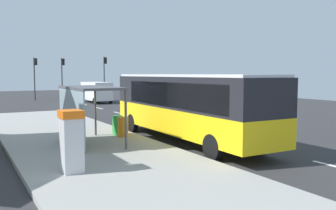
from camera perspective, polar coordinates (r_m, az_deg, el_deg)
ground_plane at (r=29.83m, az=-8.21°, el=-1.35°), size 56.00×92.00×0.04m
sidewalk_platform at (r=16.51m, az=-13.42°, el=-6.15°), size 6.20×30.00×0.18m
lane_stripe_seg_1 at (r=17.14m, az=11.68°, el=-5.99°), size 0.16×2.20×0.01m
lane_stripe_seg_2 at (r=21.08m, az=2.60°, el=-3.85°), size 0.16×2.20×0.01m
lane_stripe_seg_3 at (r=25.39m, az=-3.49°, el=-2.35°), size 0.16×2.20×0.01m
lane_stripe_seg_4 at (r=29.92m, az=-7.76°, el=-1.28°), size 0.16×2.20×0.01m
lane_stripe_seg_5 at (r=34.58m, az=-10.90°, el=-0.48°), size 0.16×2.20×0.01m
lane_stripe_seg_6 at (r=39.32m, az=-13.29°, el=0.12°), size 0.16×2.20×0.01m
lane_stripe_seg_7 at (r=44.12m, az=-15.15°, el=0.59°), size 0.16×2.20×0.01m
bus at (r=17.10m, az=2.92°, el=0.29°), size 2.73×11.06×3.21m
white_van at (r=41.20m, az=-11.30°, el=2.23°), size 2.06×5.21×2.30m
sedan_near at (r=49.44m, az=-14.37°, el=1.97°), size 2.02×4.49×1.52m
ticket_machine at (r=11.56m, az=-15.06°, el=-5.48°), size 0.66×0.76×1.94m
recycling_bin_orange at (r=17.71m, az=-7.17°, el=-3.45°), size 0.52×0.52×0.95m
recycling_bin_green at (r=18.35m, az=-8.02°, el=-3.16°), size 0.52×0.52×0.95m
traffic_light_near_side at (r=48.11m, az=-10.00°, el=5.34°), size 0.49×0.28×5.48m
traffic_light_far_side at (r=46.67m, az=-20.34°, el=4.92°), size 0.49×0.28×5.20m
traffic_light_median at (r=48.17m, az=-16.38°, el=5.06°), size 0.49×0.28×5.26m
bus_shelter at (r=15.95m, az=-13.29°, el=0.75°), size 1.80×4.00×2.50m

